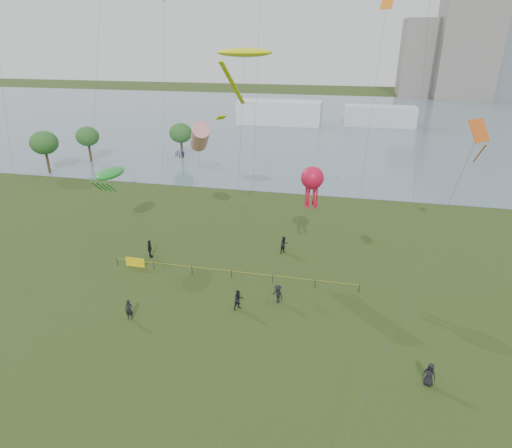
# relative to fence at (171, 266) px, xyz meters

# --- Properties ---
(ground_plane) EXTENTS (400.00, 400.00, 0.00)m
(ground_plane) POSITION_rel_fence_xyz_m (9.57, -14.74, -0.55)
(ground_plane) COLOR #1F320F
(lake) EXTENTS (400.00, 120.00, 0.08)m
(lake) POSITION_rel_fence_xyz_m (9.57, 85.26, -0.53)
(lake) COLOR slate
(lake) RESTS_ON ground_plane
(building_mid) EXTENTS (20.00, 20.00, 38.00)m
(building_mid) POSITION_rel_fence_xyz_m (55.57, 147.26, 18.45)
(building_mid) COLOR slate
(building_mid) RESTS_ON ground_plane
(building_low) EXTENTS (16.00, 18.00, 28.00)m
(building_low) POSITION_rel_fence_xyz_m (41.57, 153.26, 13.45)
(building_low) COLOR slate
(building_low) RESTS_ON ground_plane
(pavilion_left) EXTENTS (22.00, 8.00, 6.00)m
(pavilion_left) POSITION_rel_fence_xyz_m (-2.43, 80.26, 2.45)
(pavilion_left) COLOR silver
(pavilion_left) RESTS_ON ground_plane
(pavilion_right) EXTENTS (18.00, 7.00, 5.00)m
(pavilion_right) POSITION_rel_fence_xyz_m (23.57, 83.26, 1.95)
(pavilion_right) COLOR silver
(pavilion_right) RESTS_ON ground_plane
(trees) EXTENTS (23.10, 18.24, 7.11)m
(trees) POSITION_rel_fence_xyz_m (-26.64, 33.95, 4.36)
(trees) COLOR #382B19
(trees) RESTS_ON ground_plane
(fence) EXTENTS (24.07, 0.07, 1.05)m
(fence) POSITION_rel_fence_xyz_m (0.00, 0.00, 0.00)
(fence) COLOR black
(fence) RESTS_ON ground_plane
(spectator_a) EXTENTS (1.11, 1.11, 1.82)m
(spectator_a) POSITION_rel_fence_xyz_m (8.08, -4.85, 0.36)
(spectator_a) COLOR black
(spectator_a) RESTS_ON ground_plane
(spectator_b) EXTENTS (1.28, 1.18, 1.73)m
(spectator_b) POSITION_rel_fence_xyz_m (11.15, -3.16, 0.31)
(spectator_b) COLOR black
(spectator_b) RESTS_ON ground_plane
(spectator_c) EXTENTS (0.73, 1.23, 1.96)m
(spectator_c) POSITION_rel_fence_xyz_m (-3.32, 2.29, 0.43)
(spectator_c) COLOR black
(spectator_c) RESTS_ON ground_plane
(spectator_d) EXTENTS (0.99, 0.87, 1.70)m
(spectator_d) POSITION_rel_fence_xyz_m (22.54, -10.57, 0.30)
(spectator_d) COLOR black
(spectator_d) RESTS_ON ground_plane
(spectator_f) EXTENTS (0.71, 0.53, 1.77)m
(spectator_f) POSITION_rel_fence_xyz_m (-0.30, -8.07, 0.33)
(spectator_f) COLOR black
(spectator_f) RESTS_ON ground_plane
(spectator_g) EXTENTS (1.14, 1.17, 1.90)m
(spectator_g) POSITION_rel_fence_xyz_m (10.26, 6.26, 0.39)
(spectator_g) COLOR black
(spectator_g) RESTS_ON ground_plane
(kite_stingray) EXTENTS (5.14, 10.08, 20.40)m
(kite_stingray) POSITION_rel_fence_xyz_m (6.11, 6.19, 19.37)
(kite_stingray) COLOR #3F3F42
(kite_windsock) EXTENTS (4.25, 9.34, 13.91)m
(kite_windsock) POSITION_rel_fence_xyz_m (1.24, 6.76, 11.44)
(kite_windsock) COLOR #3F3F42
(kite_creature) EXTENTS (5.52, 7.81, 8.30)m
(kite_creature) POSITION_rel_fence_xyz_m (-8.70, 5.52, 7.29)
(kite_creature) COLOR #3F3F42
(kite_octopus) EXTENTS (4.02, 7.97, 10.56)m
(kite_octopus) POSITION_rel_fence_xyz_m (13.09, 3.29, 8.86)
(kite_octopus) COLOR #3F3F42
(kite_delta) EXTENTS (7.03, 10.04, 17.31)m
(kite_delta) POSITION_rel_fence_xyz_m (22.33, -10.43, 15.15)
(kite_delta) COLOR #3F3F42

